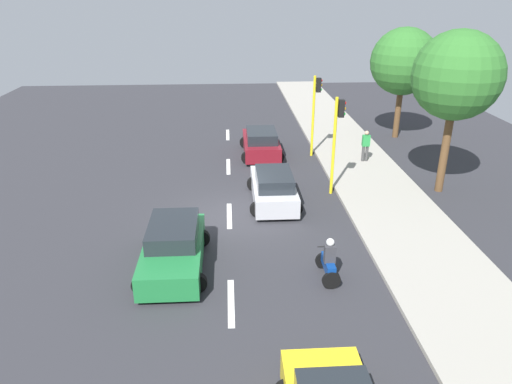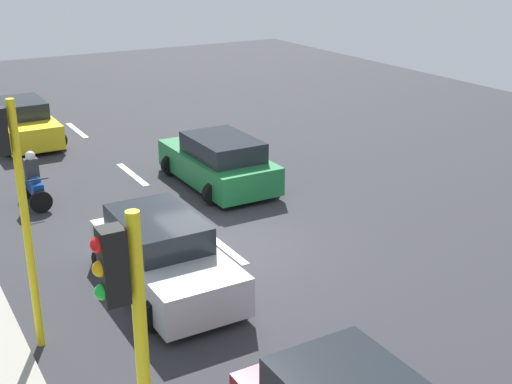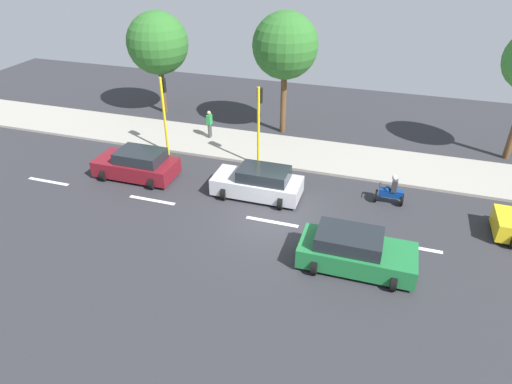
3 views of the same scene
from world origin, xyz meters
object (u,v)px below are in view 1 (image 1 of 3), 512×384
street_tree_north (404,62)px  car_maroon (261,143)px  car_green (173,248)px  motorcycle (328,262)px  pedestrian_near_signal (366,145)px  traffic_light_midblock (315,105)px  traffic_light_corner (337,132)px  street_tree_south (457,76)px  car_silver (273,188)px

street_tree_north → car_maroon: bearing=-160.8°
car_green → motorcycle: bearing=-11.8°
car_green → street_tree_north: bearing=49.3°
pedestrian_near_signal → traffic_light_midblock: size_ratio=0.38×
traffic_light_corner → street_tree_south: size_ratio=0.62×
pedestrian_near_signal → traffic_light_corner: (-2.56, -3.93, 1.87)m
traffic_light_midblock → street_tree_north: 7.01m
traffic_light_midblock → car_maroon: bearing=175.0°
motorcycle → pedestrian_near_signal: (4.22, 10.94, 0.42)m
car_green → street_tree_south: 14.00m
pedestrian_near_signal → traffic_light_corner: size_ratio=0.38×
pedestrian_near_signal → traffic_light_corner: traffic_light_corner is taller
motorcycle → traffic_light_corner: (1.66, 7.00, 2.29)m
motorcycle → traffic_light_corner: traffic_light_corner is taller
motorcycle → car_maroon: bearing=95.9°
street_tree_south → traffic_light_corner: bearing=179.9°
car_maroon → street_tree_south: street_tree_south is taller
car_green → pedestrian_near_signal: 13.58m
car_silver → street_tree_north: street_tree_north is taller
car_maroon → car_green: bearing=-108.1°
car_silver → traffic_light_midblock: traffic_light_midblock is taller
traffic_light_midblock → street_tree_south: street_tree_south is taller
traffic_light_corner → motorcycle: bearing=-103.3°
pedestrian_near_signal → traffic_light_midblock: 3.51m
traffic_light_midblock → pedestrian_near_signal: bearing=-30.4°
motorcycle → traffic_light_midblock: (1.66, 12.44, 2.29)m
street_tree_north → traffic_light_corner: bearing=-123.9°
traffic_light_midblock → street_tree_south: 7.80m
motorcycle → pedestrian_near_signal: pedestrian_near_signal is taller
motorcycle → car_silver: bearing=101.2°
car_silver → car_maroon: (-0.09, 6.57, 0.00)m
car_maroon → street_tree_north: bearing=19.2°
car_silver → street_tree_south: (7.93, 0.87, 4.63)m
car_silver → car_maroon: bearing=90.7°
car_green → motorcycle: motorcycle is taller
car_silver → traffic_light_corner: size_ratio=0.94×
car_silver → pedestrian_near_signal: pedestrian_near_signal is taller
car_green → car_silver: bearing=52.5°
car_maroon → pedestrian_near_signal: bearing=-17.7°
street_tree_north → street_tree_south: (-0.85, -8.77, 0.63)m
car_maroon → motorcycle: 12.76m
motorcycle → traffic_light_midblock: traffic_light_midblock is taller
pedestrian_near_signal → street_tree_south: bearing=-57.7°
traffic_light_midblock → street_tree_north: bearing=29.5°
car_silver → car_green: same height
traffic_light_midblock → street_tree_south: size_ratio=0.62×
pedestrian_near_signal → street_tree_south: 6.33m
street_tree_south → street_tree_north: bearing=84.5°
car_green → street_tree_south: size_ratio=0.60×
traffic_light_corner → street_tree_north: 10.72m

